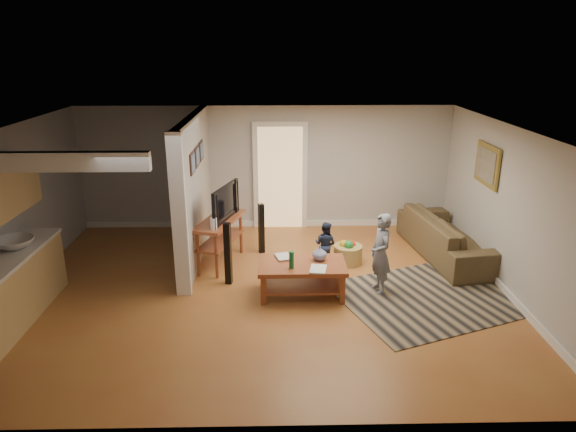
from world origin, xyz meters
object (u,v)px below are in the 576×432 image
(toy_basket, at_px, (348,253))
(child, at_px, (378,291))
(sofa, at_px, (446,255))
(tv_console, at_px, (220,224))
(speaker_right, at_px, (261,228))
(toddler, at_px, (325,266))
(speaker_left, at_px, (228,254))
(coffee_table, at_px, (303,270))

(toy_basket, height_order, child, child)
(sofa, relative_size, tv_console, 1.81)
(sofa, bearing_deg, child, 124.98)
(speaker_right, bearing_deg, child, -63.44)
(speaker_right, relative_size, toddler, 1.16)
(speaker_left, relative_size, speaker_right, 1.09)
(speaker_left, xyz_separation_m, toy_basket, (2.01, 0.76, -0.33))
(tv_console, xyz_separation_m, toddler, (1.79, -0.15, -0.74))
(toy_basket, bearing_deg, speaker_right, 160.97)
(sofa, height_order, child, child)
(tv_console, bearing_deg, toy_basket, 16.53)
(coffee_table, height_order, toy_basket, coffee_table)
(sofa, height_order, speaker_right, speaker_right)
(sofa, height_order, tv_console, tv_console)
(toy_basket, bearing_deg, tv_console, 179.64)
(coffee_table, relative_size, tv_console, 0.95)
(speaker_left, height_order, child, speaker_left)
(sofa, height_order, toddler, toddler)
(speaker_left, relative_size, toddler, 1.26)
(speaker_right, bearing_deg, toddler, -53.07)
(coffee_table, relative_size, child, 1.04)
(sofa, relative_size, coffee_table, 1.90)
(child, bearing_deg, coffee_table, -97.40)
(child, bearing_deg, speaker_right, -141.76)
(speaker_left, height_order, toddler, speaker_left)
(sofa, xyz_separation_m, toy_basket, (-1.84, -0.30, 0.18))
(sofa, distance_m, tv_console, 4.12)
(child, bearing_deg, toddler, -152.73)
(sofa, distance_m, toddler, 2.29)
(tv_console, height_order, speaker_left, tv_console)
(tv_console, bearing_deg, sofa, 20.98)
(speaker_left, bearing_deg, speaker_right, 80.34)
(speaker_right, height_order, child, speaker_right)
(coffee_table, bearing_deg, toddler, 67.30)
(toy_basket, relative_size, child, 0.39)
(coffee_table, bearing_deg, toy_basket, 54.08)
(coffee_table, relative_size, speaker_left, 1.29)
(tv_console, relative_size, toddler, 1.72)
(coffee_table, distance_m, speaker_left, 1.24)
(sofa, distance_m, coffee_table, 3.08)
(speaker_right, height_order, toddler, speaker_right)
(coffee_table, xyz_separation_m, child, (1.18, 0.07, -0.40))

